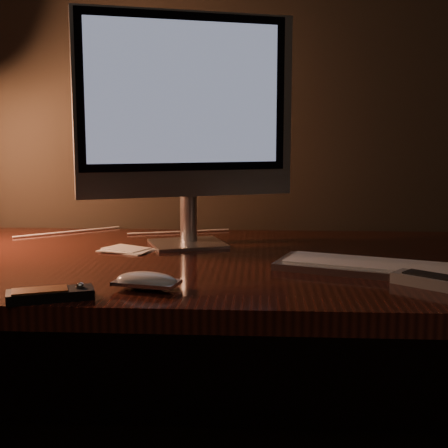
# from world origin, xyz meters

# --- Properties ---
(desk) EXTENTS (1.60, 0.75, 0.75)m
(desk) POSITION_xyz_m (0.00, 1.93, 0.62)
(desk) COLOR #3C150D
(desk) RESTS_ON ground
(monitor) EXTENTS (0.48, 0.21, 0.53)m
(monitor) POSITION_xyz_m (-0.11, 1.99, 1.06)
(monitor) COLOR silver
(monitor) RESTS_ON desk
(keyboard) EXTENTS (0.50, 0.29, 0.02)m
(keyboard) POSITION_xyz_m (0.33, 1.73, 0.76)
(keyboard) COLOR silver
(keyboard) RESTS_ON desk
(mouse) EXTENTS (0.12, 0.08, 0.02)m
(mouse) POSITION_xyz_m (-0.13, 1.59, 0.76)
(mouse) COLOR white
(mouse) RESTS_ON desk
(media_remote) EXTENTS (0.14, 0.09, 0.03)m
(media_remote) POSITION_xyz_m (-0.27, 1.52, 0.76)
(media_remote) COLOR black
(media_remote) RESTS_ON desk
(papers) EXTENTS (0.13, 0.11, 0.01)m
(papers) POSITION_xyz_m (-0.24, 1.92, 0.75)
(papers) COLOR white
(papers) RESTS_ON desk
(cable) EXTENTS (0.50, 0.25, 0.00)m
(cable) POSITION_xyz_m (-0.30, 2.15, 0.75)
(cable) COLOR white
(cable) RESTS_ON desk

